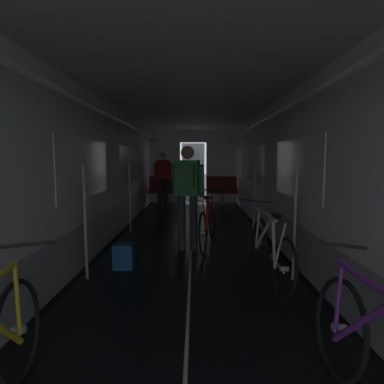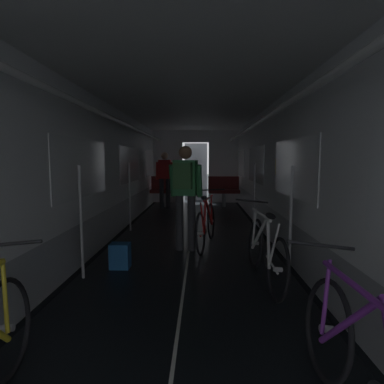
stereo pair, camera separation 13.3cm
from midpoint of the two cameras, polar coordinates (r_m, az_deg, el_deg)
The scene contains 8 objects.
train_car_shell at distance 5.21m, azimuth -0.89°, elevation 8.49°, with size 3.14×12.34×2.57m.
bench_seat_far_left at distance 9.77m, azimuth -5.52°, elevation 0.66°, with size 0.98×0.51×0.95m.
bench_seat_far_right at distance 9.75m, azimuth 5.06°, elevation 0.65°, with size 0.98×0.51×0.95m.
bicycle_white at distance 3.90m, azimuth 13.07°, elevation -10.37°, with size 0.44×1.69×0.95m.
person_cyclist_aisle at distance 4.94m, azimuth -1.66°, elevation 0.70°, with size 0.56×0.44×1.69m.
bicycle_red_in_aisle at distance 5.30m, azimuth 2.22°, elevation -5.86°, with size 0.54×1.67×0.94m.
person_standing_near_bench at distance 9.37m, azimuth -5.77°, elevation 2.93°, with size 0.53×0.23×1.69m.
backpack_on_floor at distance 4.40m, azimuth -13.30°, elevation -11.38°, with size 0.26×0.20×0.34m, color #1E5693.
Camera 1 is at (0.06, -1.60, 1.47)m, focal length 29.09 mm.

